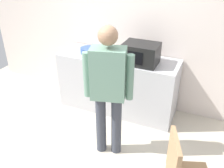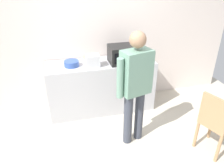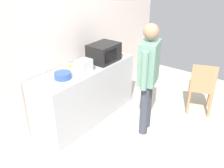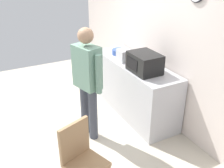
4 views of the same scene
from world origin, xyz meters
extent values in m
plane|color=beige|center=(0.00, 0.00, 0.00)|extent=(6.00, 6.00, 0.00)
cube|color=silver|center=(0.00, 1.60, 1.30)|extent=(5.40, 0.10, 2.60)
cube|color=#B7B7BC|center=(0.04, 1.22, 0.47)|extent=(1.89, 0.62, 0.94)
cube|color=black|center=(0.43, 1.14, 1.09)|extent=(0.50, 0.38, 0.30)
cube|color=black|center=(0.37, 0.94, 1.09)|extent=(0.30, 0.01, 0.18)
cylinder|color=white|center=(-0.17, 1.39, 0.95)|extent=(0.25, 0.25, 0.01)
cube|color=#DDBD77|center=(-0.17, 1.39, 0.98)|extent=(0.13, 0.13, 0.05)
cylinder|color=#33519E|center=(-0.46, 1.18, 0.98)|extent=(0.25, 0.25, 0.09)
cube|color=silver|center=(-0.12, 1.09, 1.04)|extent=(0.22, 0.18, 0.20)
cube|color=silver|center=(-0.53, 1.48, 0.94)|extent=(0.03, 0.17, 0.01)
cube|color=silver|center=(-0.78, 0.95, 0.94)|extent=(0.17, 0.07, 0.01)
cylinder|color=#393E4A|center=(0.42, 0.26, 0.42)|extent=(0.13, 0.13, 0.84)
cylinder|color=#393E4A|center=(0.23, 0.21, 0.42)|extent=(0.13, 0.13, 0.84)
cube|color=gray|center=(0.33, 0.24, 1.15)|extent=(0.45, 0.34, 0.62)
cylinder|color=gray|center=(0.57, 0.30, 1.12)|extent=(0.09, 0.09, 0.56)
cylinder|color=gray|center=(0.09, 0.17, 1.12)|extent=(0.09, 0.09, 0.56)
sphere|color=#A37A5B|center=(0.33, 0.24, 1.60)|extent=(0.22, 0.22, 0.22)
cube|color=#A87F56|center=(1.23, -0.31, 0.71)|extent=(0.17, 0.39, 0.45)
camera|label=1|loc=(1.39, -2.05, 2.40)|focal=39.54mm
camera|label=2|loc=(-0.64, -2.29, 2.38)|focal=35.32mm
camera|label=3|loc=(-2.64, -1.32, 2.45)|focal=39.85mm
camera|label=4|loc=(3.49, -1.02, 2.54)|focal=41.96mm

